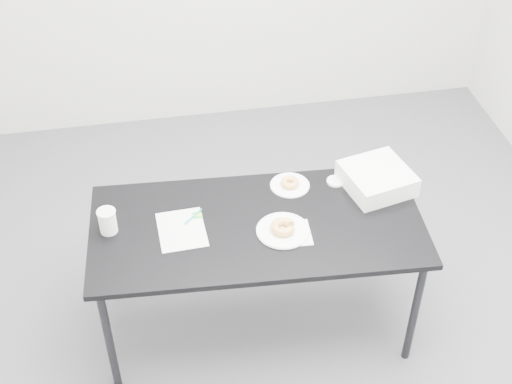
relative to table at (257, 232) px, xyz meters
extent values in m
plane|color=#515156|center=(0.10, 0.06, -0.68)|extent=(4.00, 4.00, 0.00)
cube|color=black|center=(0.00, 0.00, 0.04)|extent=(1.64, 0.85, 0.03)
cylinder|color=black|center=(-0.76, -0.27, -0.32)|extent=(0.04, 0.04, 0.70)
cylinder|color=black|center=(-0.72, 0.36, -0.32)|extent=(0.04, 0.04, 0.70)
cylinder|color=black|center=(0.72, -0.36, -0.32)|extent=(0.04, 0.04, 0.70)
cylinder|color=black|center=(0.76, 0.27, -0.32)|extent=(0.04, 0.04, 0.70)
cube|color=white|center=(-0.36, 0.02, 0.06)|extent=(0.23, 0.29, 0.00)
cube|color=green|center=(-0.28, 0.11, 0.06)|extent=(0.05, 0.05, 0.00)
cylinder|color=#0B7D7A|center=(-0.30, 0.10, 0.06)|extent=(0.10, 0.10, 0.01)
cube|color=white|center=(0.15, -0.10, 0.06)|extent=(0.19, 0.19, 0.00)
cylinder|color=white|center=(0.11, -0.08, 0.06)|extent=(0.25, 0.25, 0.01)
torus|color=gold|center=(0.11, -0.08, 0.09)|extent=(0.14, 0.14, 0.04)
cylinder|color=white|center=(0.22, 0.25, 0.06)|extent=(0.20, 0.20, 0.01)
torus|color=gold|center=(0.22, 0.25, 0.08)|extent=(0.10, 0.10, 0.03)
cylinder|color=white|center=(-0.70, 0.08, 0.12)|extent=(0.08, 0.08, 0.13)
cylinder|color=silver|center=(0.45, 0.24, 0.06)|extent=(0.09, 0.09, 0.01)
cube|color=white|center=(0.65, 0.17, 0.11)|extent=(0.37, 0.37, 0.10)
camera|label=1|loc=(-0.46, -2.47, 2.38)|focal=50.00mm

